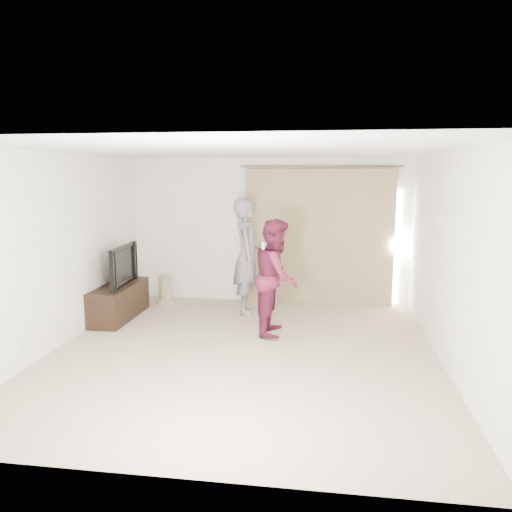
# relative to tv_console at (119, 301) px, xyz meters

# --- Properties ---
(floor) EXTENTS (5.50, 5.50, 0.00)m
(floor) POSITION_rel_tv_console_xyz_m (2.27, -1.30, -0.27)
(floor) COLOR #C3AE92
(floor) RESTS_ON ground
(wall_back) EXTENTS (5.00, 0.04, 2.60)m
(wall_back) POSITION_rel_tv_console_xyz_m (2.27, 1.45, 1.03)
(wall_back) COLOR white
(wall_back) RESTS_ON ground
(wall_left) EXTENTS (0.04, 5.50, 2.60)m
(wall_left) POSITION_rel_tv_console_xyz_m (-0.23, -1.30, 1.03)
(wall_left) COLOR white
(wall_left) RESTS_ON ground
(ceiling) EXTENTS (5.00, 5.50, 0.01)m
(ceiling) POSITION_rel_tv_console_xyz_m (2.27, -1.30, 2.33)
(ceiling) COLOR silver
(ceiling) RESTS_ON wall_back
(curtain) EXTENTS (2.80, 0.11, 2.46)m
(curtain) POSITION_rel_tv_console_xyz_m (3.18, 1.38, 0.93)
(curtain) COLOR tan
(curtain) RESTS_ON ground
(tv_console) EXTENTS (0.49, 1.42, 0.55)m
(tv_console) POSITION_rel_tv_console_xyz_m (0.00, 0.00, 0.00)
(tv_console) COLOR black
(tv_console) RESTS_ON ground
(tv) EXTENTS (0.22, 1.13, 0.65)m
(tv) POSITION_rel_tv_console_xyz_m (0.00, 0.00, 0.60)
(tv) COLOR black
(tv) RESTS_ON tv_console
(scratching_post) EXTENTS (0.37, 0.37, 0.50)m
(scratching_post) POSITION_rel_tv_console_xyz_m (0.43, 1.04, -0.07)
(scratching_post) COLOR tan
(scratching_post) RESTS_ON ground
(person_man) EXTENTS (0.54, 0.75, 1.92)m
(person_man) POSITION_rel_tv_console_xyz_m (2.00, 0.64, 0.69)
(person_man) COLOR slate
(person_man) RESTS_ON ground
(person_woman) EXTENTS (0.65, 0.83, 1.68)m
(person_woman) POSITION_rel_tv_console_xyz_m (2.60, -0.39, 0.57)
(person_woman) COLOR maroon
(person_woman) RESTS_ON ground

